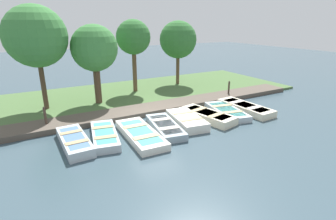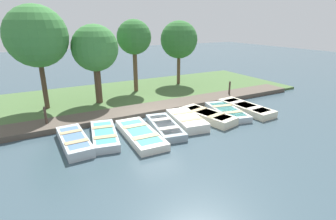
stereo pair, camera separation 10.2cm
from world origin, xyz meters
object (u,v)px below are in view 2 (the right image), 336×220
Objects in this scene: park_tree_left at (95,49)px; park_tree_center at (134,38)px; rowboat_1 at (104,135)px; rowboat_3 at (165,127)px; mooring_post_far at (229,89)px; rowboat_0 at (74,141)px; rowboat_4 at (186,120)px; mooring_post_near at (46,118)px; park_tree_far_left at (37,37)px; rowboat_2 at (140,134)px; rowboat_7 at (246,108)px; park_tree_right at (179,40)px; rowboat_5 at (207,116)px; rowboat_6 at (227,112)px.

park_tree_center is (-1.47, 2.97, 0.44)m from park_tree_left.
rowboat_3 is (0.41, 2.72, -0.00)m from rowboat_1.
mooring_post_far is (-2.84, 6.34, 0.38)m from rowboat_3.
rowboat_0 is 1.24m from rowboat_1.
rowboat_1 is 4.00m from rowboat_4.
park_tree_far_left is (-2.82, 0.29, 3.49)m from mooring_post_near.
rowboat_2 is 3.19× the size of mooring_post_near.
rowboat_7 is 0.70× the size of park_tree_right.
park_tree_right is at bearing 106.77° from park_tree_left.
rowboat_7 is at bearing 102.00° from rowboat_3.
rowboat_3 is at bearing -74.91° from rowboat_4.
rowboat_0 is at bearing -93.87° from rowboat_7.
mooring_post_near is 1.00× the size of mooring_post_far.
rowboat_5 is 9.70m from park_tree_far_left.
rowboat_1 is 8.41m from park_tree_center.
rowboat_7 is at bearing 78.65° from rowboat_5.
rowboat_6 is at bearing -95.82° from rowboat_7.
rowboat_1 is at bearing -75.00° from mooring_post_far.
park_tree_far_left reaches higher than park_tree_left.
rowboat_7 is 10.34m from mooring_post_near.
mooring_post_far is (-2.62, 1.10, 0.36)m from rowboat_7.
rowboat_1 is 11.03m from park_tree_right.
rowboat_3 is 0.97× the size of rowboat_5.
rowboat_7 is at bearing 60.74° from park_tree_far_left.
rowboat_2 is 8.33m from park_tree_center.
rowboat_2 is 10.52m from park_tree_right.
park_tree_far_left is at bearing -122.19° from rowboat_7.
rowboat_3 is 0.55× the size of park_tree_far_left.
rowboat_7 is at bearing 99.59° from rowboat_1.
rowboat_1 is 0.88× the size of rowboat_2.
park_tree_far_left is at bearing -110.20° from rowboat_6.
rowboat_7 is at bearing 30.41° from park_tree_center.
rowboat_0 is at bearing -104.15° from rowboat_5.
rowboat_6 is 0.68× the size of park_tree_left.
rowboat_4 is 2.56× the size of mooring_post_near.
rowboat_2 is 0.74× the size of park_tree_left.
mooring_post_near is 0.22× the size of park_tree_right.
rowboat_5 is (-0.02, 1.27, -0.01)m from rowboat_4.
rowboat_5 is 0.68× the size of park_tree_left.
park_tree_left reaches higher than rowboat_2.
rowboat_4 is 7.56m from park_tree_center.
park_tree_far_left reaches higher than mooring_post_far.
park_tree_far_left reaches higher than rowboat_5.
rowboat_0 is 0.91× the size of rowboat_6.
park_tree_right is at bearing 100.19° from park_tree_far_left.
rowboat_4 is 0.57× the size of park_tree_right.
mooring_post_far is at bearing 14.48° from park_tree_right.
rowboat_6 is at bearing 103.72° from rowboat_3.
rowboat_6 is 1.30m from rowboat_7.
rowboat_6 is 0.94× the size of rowboat_7.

